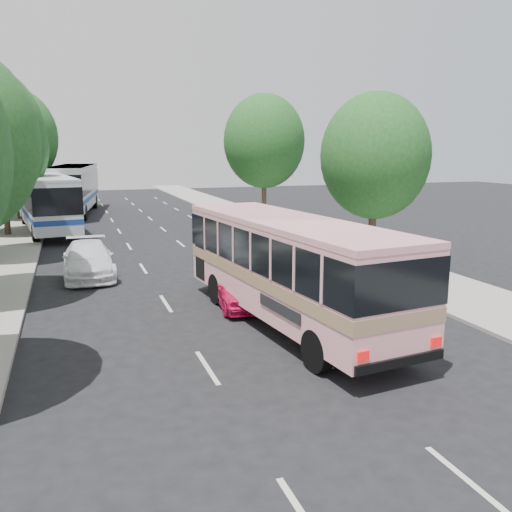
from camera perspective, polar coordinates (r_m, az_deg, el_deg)
name	(u,v)px	position (r m, az deg, el deg)	size (l,w,h in m)	color
ground	(254,334)	(16.08, -0.26, -8.17)	(120.00, 120.00, 0.00)	black
sidewalk_left	(7,240)	(34.96, -24.75, 1.51)	(4.00, 90.00, 0.15)	#9E998E
sidewalk_right	(277,227)	(37.26, 2.22, 3.05)	(4.00, 90.00, 0.12)	#9E998E
tree_left_d	(1,144)	(36.49, -25.23, 10.63)	(5.52, 5.52, 8.60)	#38281E
tree_left_e	(14,134)	(44.47, -24.13, 11.66)	(6.30, 6.30, 9.82)	#38281E
tree_left_f	(20,141)	(52.45, -23.59, 11.02)	(5.88, 5.88, 9.16)	#38281E
tree_right_near	(377,152)	(26.16, 12.66, 10.65)	(5.10, 5.10, 7.95)	#38281E
tree_right_far	(265,138)	(40.78, 1.00, 12.31)	(6.00, 6.00, 9.35)	#38281E
pink_bus	(289,260)	(16.41, 3.50, -0.38)	(3.76, 10.53, 3.29)	#FFA4AE
pink_taxi	(237,287)	(18.75, -1.98, -3.23)	(1.57, 3.90, 1.33)	#EC1456
white_pickup	(88,260)	(24.04, -17.23, -0.36)	(2.03, 5.00, 1.45)	white
tour_coach_front	(46,198)	(37.69, -21.24, 5.69)	(4.28, 12.53, 3.68)	silver
tour_coach_rear	(73,185)	(47.67, -18.69, 7.08)	(4.63, 13.58, 3.98)	silver
taxi_roof_sign	(237,265)	(18.58, -2.00, -0.98)	(0.55, 0.18, 0.18)	silver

